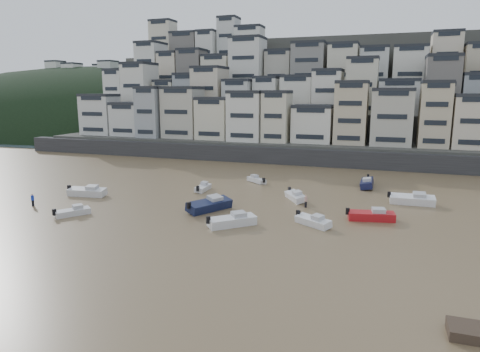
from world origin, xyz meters
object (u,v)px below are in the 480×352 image
at_px(boat_b, 313,220).
at_px(boat_h, 257,179).
at_px(boat_k, 87,190).
at_px(person_pink, 306,201).
at_px(boat_a, 232,219).
at_px(boat_f, 203,187).
at_px(boat_d, 371,214).
at_px(boat_c, 209,204).
at_px(boat_i, 367,182).
at_px(boat_e, 295,195).
at_px(boat_g, 412,198).
at_px(boat_j, 73,211).
at_px(person_blue, 33,200).

bearing_deg(boat_b, boat_h, 154.31).
xyz_separation_m(boat_k, person_pink, (32.07, 4.32, 0.02)).
xyz_separation_m(boat_b, boat_k, (-34.34, 3.30, 0.17)).
height_order(boat_a, boat_f, boat_a).
distance_m(boat_d, boat_k, 40.68).
relative_size(boat_c, boat_k, 1.12).
xyz_separation_m(boat_c, boat_i, (18.80, 21.37, -0.08)).
distance_m(boat_b, boat_e, 11.77).
bearing_deg(boat_i, boat_e, -36.80).
xyz_separation_m(boat_c, boat_f, (-5.47, 10.27, -0.32)).
distance_m(boat_c, boat_i, 28.46).
bearing_deg(boat_b, boat_f, 179.77).
relative_size(boat_h, person_pink, 2.60).
relative_size(boat_g, boat_i, 1.01).
distance_m(boat_b, boat_f, 22.89).
distance_m(boat_c, boat_j, 17.23).
height_order(boat_f, boat_i, boat_i).
xyz_separation_m(boat_b, person_blue, (-37.54, -3.90, 0.19)).
bearing_deg(boat_j, boat_b, -43.82).
xyz_separation_m(boat_c, boat_j, (-15.42, -7.69, -0.32)).
xyz_separation_m(boat_h, boat_i, (18.12, 2.44, 0.25)).
height_order(boat_e, boat_f, boat_e).
xyz_separation_m(boat_f, boat_j, (-9.94, -17.95, 0.00)).
bearing_deg(boat_h, boat_i, -133.84).
relative_size(boat_b, boat_h, 1.11).
height_order(boat_f, boat_g, boat_g).
bearing_deg(person_blue, person_pink, 18.09).
distance_m(boat_d, boat_h, 25.53).
bearing_deg(boat_c, boat_f, 56.26).
bearing_deg(boat_i, boat_g, 34.91).
relative_size(boat_b, boat_d, 0.83).
relative_size(boat_j, boat_k, 0.74).
bearing_deg(boat_c, boat_j, 144.70).
height_order(boat_k, person_pink, person_pink).
distance_m(boat_e, boat_i, 15.45).
xyz_separation_m(boat_e, person_blue, (-33.15, -14.83, 0.15)).
relative_size(boat_k, person_blue, 3.58).
distance_m(boat_i, person_blue, 50.39).
distance_m(boat_h, person_pink, 17.17).
relative_size(boat_k, person_pink, 3.58).
distance_m(boat_k, person_blue, 7.88).
bearing_deg(boat_k, boat_f, 22.97).
height_order(boat_e, boat_i, boat_i).
height_order(boat_b, boat_c, boat_c).
distance_m(boat_c, boat_h, 18.94).
relative_size(boat_e, boat_f, 1.15).
relative_size(boat_e, boat_i, 0.83).
bearing_deg(boat_f, boat_j, 148.57).
distance_m(boat_b, boat_i, 23.78).
relative_size(boat_f, boat_j, 1.00).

